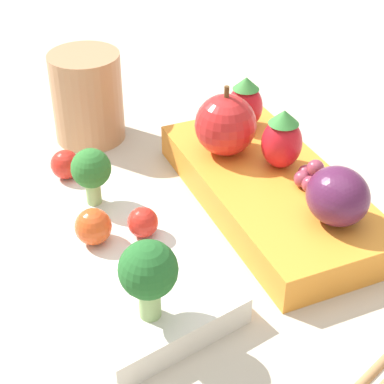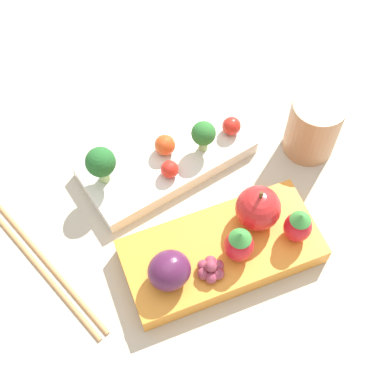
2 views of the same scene
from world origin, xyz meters
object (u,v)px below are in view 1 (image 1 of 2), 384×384
bento_box_fruit (271,192)px  broccoli_floret_1 (91,170)px  cherry_tomato_1 (139,219)px  cherry_tomato_0 (65,164)px  plum (338,196)px  strawberry_1 (245,103)px  broccoli_floret_0 (148,272)px  grape_cluster (314,177)px  apple (226,125)px  bento_box_savoury (103,252)px  drinking_cup (92,96)px  cherry_tomato_2 (93,227)px  strawberry_0 (282,140)px

bento_box_fruit → broccoli_floret_1: 0.14m
cherry_tomato_1 → cherry_tomato_0: bearing=9.4°
plum → strawberry_1: bearing=-11.0°
broccoli_floret_0 → grape_cluster: bearing=-75.6°
cherry_tomato_0 → apple: (-0.05, -0.12, 0.02)m
bento_box_fruit → broccoli_floret_1: size_ratio=5.13×
bento_box_savoury → strawberry_1: bearing=-68.8°
strawberry_1 → drinking_cup: 0.14m
bento_box_savoury → grape_cluster: 0.17m
broccoli_floret_1 → cherry_tomato_1: size_ratio=2.08×
broccoli_floret_0 → cherry_tomato_0: size_ratio=2.31×
cherry_tomato_2 → drinking_cup: size_ratio=0.31×
strawberry_1 → grape_cluster: strawberry_1 is taller
cherry_tomato_2 → strawberry_1: size_ratio=0.55×
broccoli_floret_0 → drinking_cup: size_ratio=0.65×
bento_box_savoury → cherry_tomato_0: cherry_tomato_0 is taller
cherry_tomato_1 → drinking_cup: drinking_cup is taller
bento_box_savoury → strawberry_1: 0.19m
cherry_tomato_2 → strawberry_1: (0.06, -0.18, 0.02)m
bento_box_fruit → cherry_tomato_0: (0.10, 0.13, 0.02)m
broccoli_floret_0 → grape_cluster: broccoli_floret_0 is taller
apple → drinking_cup: bearing=24.7°
bento_box_fruit → cherry_tomato_2: bearing=85.1°
broccoli_floret_0 → strawberry_1: 0.23m
bento_box_fruit → broccoli_floret_0: (-0.07, 0.15, 0.04)m
broccoli_floret_0 → cherry_tomato_0: bearing=-6.5°
cherry_tomato_0 → cherry_tomato_1: (-0.09, -0.02, -0.00)m
bento_box_fruit → cherry_tomato_2: size_ratio=9.03×
cherry_tomato_0 → grape_cluster: size_ratio=0.75×
bento_box_fruit → broccoli_floret_0: bearing=114.8°
bento_box_fruit → grape_cluster: size_ratio=7.44×
broccoli_floret_1 → apple: apple is taller
cherry_tomato_1 → apple: size_ratio=0.37×
bento_box_fruit → cherry_tomato_2: cherry_tomato_2 is taller
grape_cluster → broccoli_floret_1: bearing=61.0°
broccoli_floret_0 → cherry_tomato_2: bearing=-1.6°
cherry_tomato_1 → drinking_cup: bearing=-15.4°
cherry_tomato_1 → drinking_cup: size_ratio=0.26×
broccoli_floret_0 → strawberry_1: same height
cherry_tomato_2 → drinking_cup: 0.18m
apple → strawberry_1: 0.05m
bento_box_fruit → plum: size_ratio=5.03×
cherry_tomato_0 → cherry_tomato_2: bearing=168.8°
apple → strawberry_0: bearing=-149.1°
broccoli_floret_1 → cherry_tomato_0: size_ratio=1.94×
bento_box_savoury → broccoli_floret_1: 0.06m
broccoli_floret_0 → broccoli_floret_1: 0.13m
bento_box_savoury → apple: 0.15m
apple → grape_cluster: bearing=-160.4°
broccoli_floret_0 → cherry_tomato_1: broccoli_floret_0 is taller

